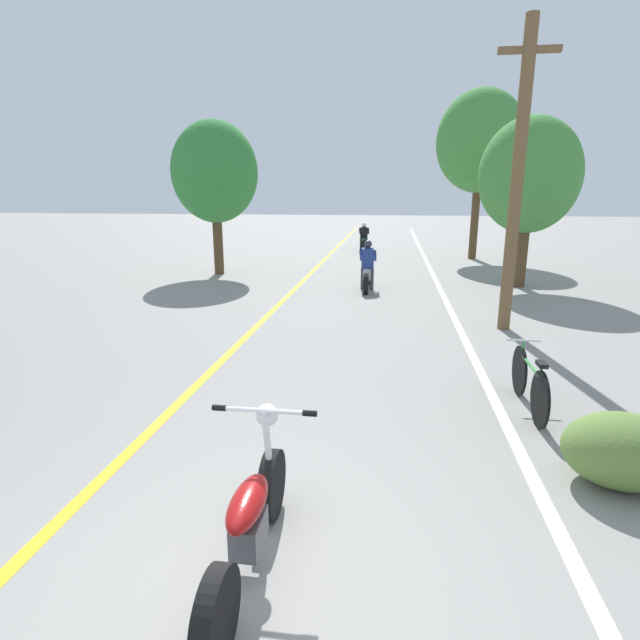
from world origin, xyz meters
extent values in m
plane|color=gray|center=(0.00, 0.00, 0.00)|extent=(120.00, 120.00, 0.00)
cube|color=yellow|center=(-1.70, 12.35, 0.00)|extent=(0.14, 48.00, 0.01)
cube|color=white|center=(2.46, 12.35, 0.00)|extent=(0.14, 48.00, 0.01)
cylinder|color=brown|center=(3.35, 7.67, 2.89)|extent=(0.24, 0.24, 5.79)
cube|color=brown|center=(3.35, 7.67, 5.19)|extent=(1.10, 0.10, 0.12)
cylinder|color=#513A23|center=(4.80, 12.60, 1.15)|extent=(0.32, 0.32, 2.29)
ellipsoid|color=#42893D|center=(4.80, 12.60, 3.17)|extent=(2.79, 2.51, 3.21)
cylinder|color=#513A23|center=(4.40, 19.06, 1.79)|extent=(0.32, 0.32, 3.59)
ellipsoid|color=#42893D|center=(4.40, 19.06, 4.69)|extent=(3.48, 3.13, 4.01)
cylinder|color=#513A23|center=(-4.78, 13.68, 1.23)|extent=(0.32, 0.32, 2.46)
ellipsoid|color=#337F38|center=(-4.78, 13.68, 3.36)|extent=(2.84, 2.55, 3.26)
ellipsoid|color=#5B7A38|center=(3.25, 1.97, 0.35)|extent=(1.10, 0.88, 0.70)
cylinder|color=black|center=(0.08, 1.05, 0.30)|extent=(0.12, 0.59, 0.59)
cylinder|color=black|center=(0.08, -0.34, 0.30)|extent=(0.12, 0.59, 0.59)
ellipsoid|color=maroon|center=(0.08, 0.35, 0.59)|extent=(0.24, 0.68, 0.19)
cube|color=#4C4C51|center=(0.08, 0.35, 0.35)|extent=(0.20, 0.36, 0.24)
cylinder|color=silver|center=(0.08, 0.96, 0.68)|extent=(0.06, 0.23, 0.77)
cylinder|color=silver|center=(0.08, 0.87, 1.06)|extent=(0.72, 0.04, 0.04)
cylinder|color=black|center=(-0.29, 0.87, 1.06)|extent=(0.11, 0.05, 0.05)
cylinder|color=black|center=(0.44, 0.87, 1.06)|extent=(0.11, 0.05, 0.05)
sphere|color=silver|center=(0.08, 0.96, 0.98)|extent=(0.18, 0.18, 0.18)
cylinder|color=black|center=(0.37, 12.29, 0.29)|extent=(0.12, 0.58, 0.58)
cylinder|color=black|center=(0.37, 10.82, 0.29)|extent=(0.12, 0.58, 0.58)
cube|color=silver|center=(0.37, 11.55, 0.47)|extent=(0.20, 0.94, 0.28)
cylinder|color=silver|center=(0.37, 12.19, 0.93)|extent=(0.50, 0.03, 0.03)
cylinder|color=#38383D|center=(0.24, 11.50, 0.31)|extent=(0.11, 0.11, 0.61)
cylinder|color=#38383D|center=(0.50, 11.50, 0.31)|extent=(0.11, 0.11, 0.61)
cube|color=navy|center=(0.37, 11.53, 0.90)|extent=(0.34, 0.28, 0.59)
cylinder|color=navy|center=(0.17, 11.69, 0.95)|extent=(0.08, 0.47, 0.36)
cylinder|color=navy|center=(0.57, 11.69, 0.95)|extent=(0.08, 0.47, 0.36)
sphere|color=#2D333D|center=(0.37, 11.57, 1.29)|extent=(0.22, 0.22, 0.22)
cylinder|color=black|center=(-0.28, 22.04, 0.31)|extent=(0.12, 0.63, 0.63)
cylinder|color=black|center=(-0.28, 20.67, 0.31)|extent=(0.12, 0.63, 0.63)
cube|color=#0C4723|center=(-0.28, 21.35, 0.49)|extent=(0.20, 0.88, 0.28)
cylinder|color=silver|center=(-0.28, 21.94, 0.98)|extent=(0.50, 0.03, 0.03)
cylinder|color=#282D3D|center=(-0.41, 21.30, 0.32)|extent=(0.11, 0.11, 0.63)
cylinder|color=#282D3D|center=(-0.15, 21.30, 0.32)|extent=(0.11, 0.11, 0.63)
cube|color=black|center=(-0.28, 21.33, 0.88)|extent=(0.34, 0.27, 0.51)
cylinder|color=black|center=(-0.48, 21.49, 0.92)|extent=(0.08, 0.40, 0.32)
cylinder|color=black|center=(-0.08, 21.49, 0.92)|extent=(0.08, 0.40, 0.32)
sphere|color=white|center=(-0.28, 21.37, 1.22)|extent=(0.21, 0.21, 0.21)
cylinder|color=black|center=(2.81, 4.13, 0.34)|extent=(0.04, 0.69, 0.69)
cylinder|color=black|center=(2.81, 3.13, 0.34)|extent=(0.04, 0.69, 0.69)
cylinder|color=#2D8C38|center=(2.81, 3.63, 0.58)|extent=(0.04, 0.80, 0.04)
cylinder|color=#2D8C38|center=(2.81, 3.21, 0.55)|extent=(0.03, 0.03, 0.41)
cube|color=black|center=(2.81, 3.21, 0.75)|extent=(0.10, 0.20, 0.05)
cylinder|color=#2D8C38|center=(2.81, 4.08, 0.57)|extent=(0.03, 0.03, 0.45)
cylinder|color=silver|center=(2.81, 4.08, 0.79)|extent=(0.44, 0.03, 0.03)
camera|label=1|loc=(1.01, -2.63, 2.71)|focal=28.00mm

